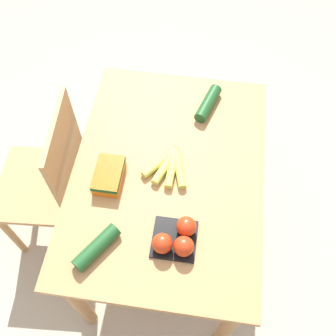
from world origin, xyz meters
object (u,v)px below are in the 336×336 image
carrot_bag (109,175)px  cucumber_near (97,247)px  cucumber_far (208,103)px  chair (52,182)px  banana_bunch (169,166)px  tomato_pack (177,239)px

carrot_bag → cucumber_near: (-0.30, -0.02, -0.01)m
cucumber_near → cucumber_far: same height
cucumber_near → cucumber_far: bearing=-24.8°
chair → carrot_bag: 0.47m
chair → carrot_bag: (-0.09, -0.34, 0.31)m
carrot_bag → banana_bunch: bearing=-69.3°
chair → banana_bunch: (-0.01, -0.57, 0.29)m
banana_bunch → cucumber_near: 0.43m
carrot_bag → cucumber_far: 0.56m
carrot_bag → tomato_pack: bearing=-127.0°
chair → cucumber_far: size_ratio=4.77×
carrot_bag → cucumber_far: size_ratio=0.83×
cucumber_near → banana_bunch: bearing=-28.4°
banana_bunch → carrot_bag: bearing=110.7°
banana_bunch → carrot_bag: size_ratio=1.18×
chair → cucumber_near: (-0.39, -0.36, 0.30)m
cucumber_near → carrot_bag: bearing=4.2°
banana_bunch → carrot_bag: (-0.09, 0.23, 0.02)m
carrot_bag → cucumber_near: 0.30m
banana_bunch → cucumber_far: 0.36m
tomato_pack → cucumber_near: size_ratio=0.85×
cucumber_far → carrot_bag: bearing=140.3°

